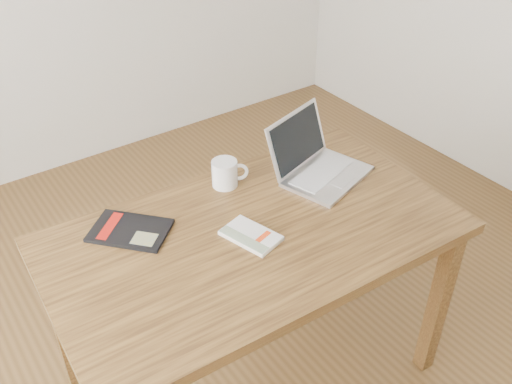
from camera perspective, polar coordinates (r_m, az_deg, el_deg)
room at (r=1.47m, az=-2.83°, el=12.36°), size 4.04×4.04×2.70m
desk at (r=1.92m, az=-0.19°, el=-5.97°), size 1.37×0.82×0.75m
white_guidebook at (r=1.83m, az=-0.53°, el=-4.38°), size 0.16×0.21×0.02m
black_guidebook at (r=1.90m, az=-12.49°, el=-3.78°), size 0.29×0.29×0.01m
laptop at (r=2.12m, az=6.07°, el=2.93°), size 0.38×0.37×0.21m
coffee_mug at (r=2.05m, az=-3.06°, el=1.92°), size 0.13×0.09×0.10m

